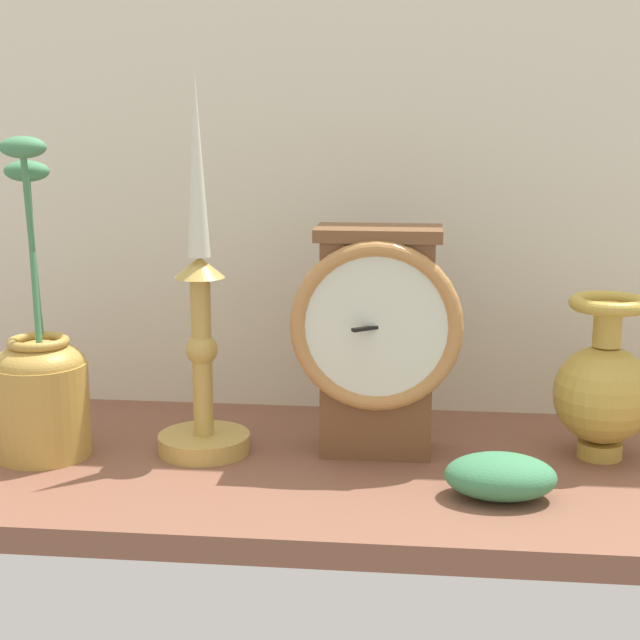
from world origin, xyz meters
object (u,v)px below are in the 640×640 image
object	(u,v)px
candlestick_tall_left	(201,340)
brass_vase_jar	(41,384)
mantel_clock	(377,337)
brass_vase_bulbous	(604,387)

from	to	relation	value
candlestick_tall_left	brass_vase_jar	world-z (taller)	candlestick_tall_left
mantel_clock	brass_vase_jar	world-z (taller)	brass_vase_jar
brass_vase_jar	mantel_clock	bearing A→B (deg)	6.90
mantel_clock	brass_vase_bulbous	bearing A→B (deg)	3.46
mantel_clock	brass_vase_bulbous	size ratio (longest dim) A/B	1.40
mantel_clock	candlestick_tall_left	distance (cm)	17.10
brass_vase_bulbous	brass_vase_jar	bearing A→B (deg)	-174.48
brass_vase_jar	brass_vase_bulbous	bearing A→B (deg)	5.52
brass_vase_bulbous	brass_vase_jar	world-z (taller)	brass_vase_jar
candlestick_tall_left	brass_vase_bulbous	xyz separation A→B (cm)	(38.94, 2.57, -4.35)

